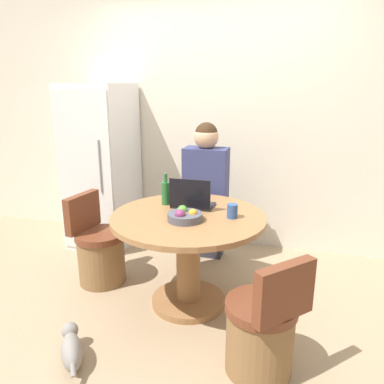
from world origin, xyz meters
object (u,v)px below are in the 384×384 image
Objects in this scene: chair_near_right_corner at (262,332)px; laptop at (192,201)px; person_seated at (207,186)px; fruit_bowl at (185,216)px; dining_table at (188,244)px; chair_left_side at (100,252)px; cat at (71,348)px; bottle at (166,192)px; refrigerator at (102,167)px.

laptop reaches higher than chair_near_right_corner.
person_seated reaches higher than fruit_bowl.
laptop reaches higher than dining_table.
chair_left_side is 1.03m from cat.
dining_table is at bearing -90.00° from chair_near_right_corner.
laptop is at bearing 95.88° from fruit_bowl.
chair_near_right_corner is 3.05× the size of bottle.
laptop is at bearing -32.00° from refrigerator.
laptop is at bearing -78.44° from chair_left_side.
refrigerator is 1.22m from bottle.
dining_table reaches higher than cat.
chair_near_right_corner is (1.47, -0.70, 0.00)m from chair_left_side.
chair_left_side is at bearing 164.07° from fruit_bowl.
refrigerator reaches higher than person_seated.
laptop is 1.31m from cat.
person_seated is 4.17× the size of laptop.
laptop is 0.23m from bottle.
chair_left_side is 0.83m from bottle.
dining_table is 0.46m from bottle.
cat is at bearing 74.52° from person_seated.
chair_left_side is 1.63m from chair_near_right_corner.
refrigerator reaches higher than laptop.
refrigerator is 1.57m from dining_table.
person_seated is at bearing -41.00° from chair_left_side.
fruit_bowl reaches higher than cat.
fruit_bowl is 1.11m from cat.
chair_left_side is at bearing 171.48° from dining_table.
cat is (-0.49, -1.00, -0.70)m from laptop.
person_seated reaches higher than chair_left_side.
refrigerator is 2.17× the size of chair_left_side.
cat is at bearing -104.18° from bottle.
fruit_bowl reaches higher than chair_left_side.
dining_table is at bearing 94.17° from person_seated.
laptop is 1.27× the size of bottle.
chair_near_right_corner is at bearing -113.88° from cat.
fruit_bowl is 0.97× the size of bottle.
laptop is at bearing -96.44° from chair_near_right_corner.
dining_table is 1.48× the size of chair_near_right_corner.
refrigerator is at bearing 143.60° from bottle.
fruit_bowl is at bearing 94.21° from person_seated.
refrigerator is 1.05m from chair_left_side.
laptop is 0.88× the size of cat.
chair_near_right_corner reaches higher than dining_table.
fruit_bowl reaches higher than dining_table.
bottle is (-0.26, 0.32, 0.06)m from fruit_bowl.
laptop is (-0.65, 0.75, 0.52)m from chair_near_right_corner.
chair_near_right_corner is 0.58× the size of person_seated.
bottle is at bearing -89.03° from chair_near_right_corner.
chair_left_side is 1.02m from fruit_bowl.
refrigerator is at bearing -32.00° from laptop.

